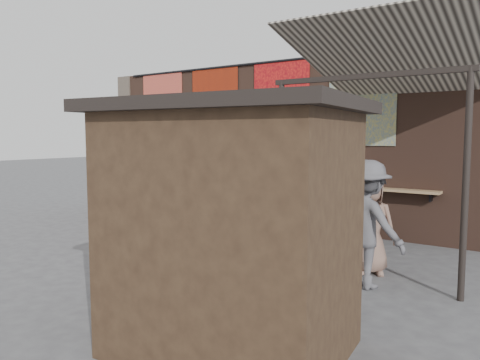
{
  "coord_description": "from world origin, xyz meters",
  "views": [
    {
      "loc": [
        5.97,
        -7.32,
        2.22
      ],
      "look_at": [
        0.01,
        1.2,
        1.23
      ],
      "focal_mm": 35.0,
      "sensor_mm": 36.0,
      "label": 1
    }
  ],
  "objects_px": {
    "scooter_stool_3": "(224,208)",
    "shopper_grey": "(366,224)",
    "scooter_stool_1": "(189,203)",
    "scooter_stool_7": "(309,218)",
    "scooter_stool_6": "(285,214)",
    "scooter_stool_9": "(357,225)",
    "shopper_navy": "(347,207)",
    "scooter_stool_0": "(173,202)",
    "shelf_box": "(225,173)",
    "scooter_stool_4": "(241,211)",
    "scooter_stool_8": "(331,220)",
    "diner_right": "(187,188)",
    "shopper_tan": "(370,225)",
    "scooter_stool_5": "(262,212)",
    "scooter_stool_2": "(204,207)",
    "market_stall": "(232,234)",
    "diner_left": "(154,188)"
  },
  "relations": [
    {
      "from": "shelf_box",
      "to": "scooter_stool_1",
      "type": "relative_size",
      "value": 0.68
    },
    {
      "from": "market_stall",
      "to": "diner_left",
      "type": "bearing_deg",
      "value": 134.81
    },
    {
      "from": "scooter_stool_8",
      "to": "shopper_grey",
      "type": "height_order",
      "value": "shopper_grey"
    },
    {
      "from": "scooter_stool_7",
      "to": "scooter_stool_8",
      "type": "height_order",
      "value": "scooter_stool_8"
    },
    {
      "from": "scooter_stool_2",
      "to": "shopper_grey",
      "type": "bearing_deg",
      "value": -27.61
    },
    {
      "from": "scooter_stool_9",
      "to": "diner_right",
      "type": "distance_m",
      "value": 4.74
    },
    {
      "from": "diner_right",
      "to": "shopper_tan",
      "type": "relative_size",
      "value": 1.03
    },
    {
      "from": "scooter_stool_0",
      "to": "shopper_tan",
      "type": "xyz_separation_m",
      "value": [
        6.25,
        -2.09,
        0.39
      ]
    },
    {
      "from": "scooter_stool_2",
      "to": "scooter_stool_9",
      "type": "relative_size",
      "value": 1.04
    },
    {
      "from": "scooter_stool_2",
      "to": "market_stall",
      "type": "xyz_separation_m",
      "value": [
        4.93,
        -5.56,
        0.86
      ]
    },
    {
      "from": "scooter_stool_4",
      "to": "scooter_stool_9",
      "type": "height_order",
      "value": "scooter_stool_4"
    },
    {
      "from": "scooter_stool_5",
      "to": "scooter_stool_6",
      "type": "xyz_separation_m",
      "value": [
        0.61,
        0.05,
        -0.01
      ]
    },
    {
      "from": "scooter_stool_8",
      "to": "scooter_stool_4",
      "type": "bearing_deg",
      "value": -179.73
    },
    {
      "from": "scooter_stool_8",
      "to": "scooter_stool_9",
      "type": "xyz_separation_m",
      "value": [
        0.59,
        -0.0,
        -0.04
      ]
    },
    {
      "from": "scooter_stool_1",
      "to": "diner_right",
      "type": "relative_size",
      "value": 0.53
    },
    {
      "from": "scooter_stool_4",
      "to": "diner_left",
      "type": "relative_size",
      "value": 0.46
    },
    {
      "from": "scooter_stool_1",
      "to": "shopper_grey",
      "type": "bearing_deg",
      "value": -25.52
    },
    {
      "from": "scooter_stool_0",
      "to": "scooter_stool_9",
      "type": "distance_m",
      "value": 5.24
    },
    {
      "from": "scooter_stool_3",
      "to": "scooter_stool_9",
      "type": "height_order",
      "value": "scooter_stool_3"
    },
    {
      "from": "scooter_stool_6",
      "to": "scooter_stool_5",
      "type": "bearing_deg",
      "value": -175.44
    },
    {
      "from": "scooter_stool_0",
      "to": "scooter_stool_6",
      "type": "height_order",
      "value": "scooter_stool_0"
    },
    {
      "from": "scooter_stool_0",
      "to": "scooter_stool_2",
      "type": "distance_m",
      "value": 1.08
    },
    {
      "from": "scooter_stool_3",
      "to": "shopper_navy",
      "type": "xyz_separation_m",
      "value": [
        3.83,
        -1.46,
        0.55
      ]
    },
    {
      "from": "scooter_stool_3",
      "to": "scooter_stool_2",
      "type": "bearing_deg",
      "value": 175.23
    },
    {
      "from": "diner_right",
      "to": "scooter_stool_6",
      "type": "bearing_deg",
      "value": -15.91
    },
    {
      "from": "scooter_stool_2",
      "to": "scooter_stool_5",
      "type": "xyz_separation_m",
      "value": [
        1.81,
        -0.04,
        0.05
      ]
    },
    {
      "from": "scooter_stool_0",
      "to": "shelf_box",
      "type": "bearing_deg",
      "value": 10.5
    },
    {
      "from": "scooter_stool_4",
      "to": "scooter_stool_8",
      "type": "xyz_separation_m",
      "value": [
        2.39,
        0.01,
        0.02
      ]
    },
    {
      "from": "scooter_stool_3",
      "to": "shopper_grey",
      "type": "xyz_separation_m",
      "value": [
        4.66,
        -2.74,
        0.54
      ]
    },
    {
      "from": "scooter_stool_5",
      "to": "shopper_navy",
      "type": "xyz_separation_m",
      "value": [
        2.71,
        -1.47,
        0.54
      ]
    },
    {
      "from": "scooter_stool_1",
      "to": "scooter_stool_7",
      "type": "bearing_deg",
      "value": 0.01
    },
    {
      "from": "shopper_navy",
      "to": "scooter_stool_1",
      "type": "bearing_deg",
      "value": -44.19
    },
    {
      "from": "scooter_stool_6",
      "to": "shopper_grey",
      "type": "relative_size",
      "value": 0.45
    },
    {
      "from": "scooter_stool_5",
      "to": "scooter_stool_8",
      "type": "relative_size",
      "value": 1.06
    },
    {
      "from": "scooter_stool_2",
      "to": "diner_right",
      "type": "xyz_separation_m",
      "value": [
        -0.56,
        -0.03,
        0.46
      ]
    },
    {
      "from": "scooter_stool_7",
      "to": "shopper_navy",
      "type": "height_order",
      "value": "shopper_navy"
    },
    {
      "from": "scooter_stool_2",
      "to": "scooter_stool_7",
      "type": "height_order",
      "value": "scooter_stool_7"
    },
    {
      "from": "scooter_stool_3",
      "to": "scooter_stool_9",
      "type": "relative_size",
      "value": 1.16
    },
    {
      "from": "shelf_box",
      "to": "scooter_stool_4",
      "type": "relative_size",
      "value": 0.75
    },
    {
      "from": "diner_left",
      "to": "diner_right",
      "type": "height_order",
      "value": "diner_left"
    },
    {
      "from": "shopper_navy",
      "to": "shopper_grey",
      "type": "distance_m",
      "value": 1.52
    },
    {
      "from": "shopper_grey",
      "to": "scooter_stool_5",
      "type": "bearing_deg",
      "value": -22.33
    },
    {
      "from": "scooter_stool_2",
      "to": "diner_left",
      "type": "relative_size",
      "value": 0.45
    },
    {
      "from": "scooter_stool_2",
      "to": "scooter_stool_9",
      "type": "height_order",
      "value": "scooter_stool_2"
    },
    {
      "from": "shopper_navy",
      "to": "scooter_stool_9",
      "type": "bearing_deg",
      "value": -103.79
    },
    {
      "from": "scooter_stool_3",
      "to": "scooter_stool_6",
      "type": "distance_m",
      "value": 1.73
    },
    {
      "from": "scooter_stool_4",
      "to": "scooter_stool_7",
      "type": "bearing_deg",
      "value": 1.64
    },
    {
      "from": "scooter_stool_5",
      "to": "scooter_stool_9",
      "type": "xyz_separation_m",
      "value": [
        2.35,
        0.02,
        -0.06
      ]
    },
    {
      "from": "scooter_stool_9",
      "to": "scooter_stool_8",
      "type": "bearing_deg",
      "value": 179.94
    },
    {
      "from": "market_stall",
      "to": "scooter_stool_1",
      "type": "bearing_deg",
      "value": 128.12
    }
  ]
}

